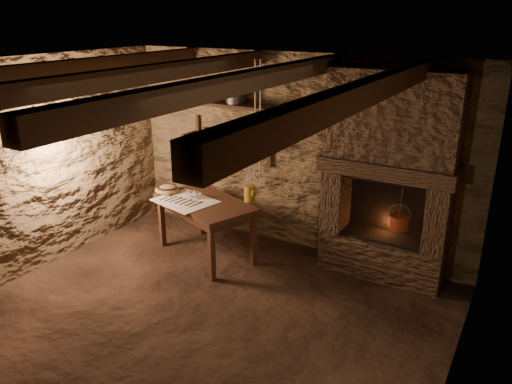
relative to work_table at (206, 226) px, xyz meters
The scene contains 24 objects.
floor 1.43m from the work_table, 57.53° to the right, with size 4.50×4.50×0.00m, color black.
back_wall 1.38m from the work_table, 48.39° to the left, with size 4.50×0.04×2.40m, color #483421.
left_wall 2.07m from the work_table, 142.32° to the right, with size 0.04×4.00×2.40m, color #483421.
right_wall 3.31m from the work_table, 21.28° to the right, with size 0.04×4.00×2.40m, color #483421.
ceiling 2.45m from the work_table, 57.53° to the right, with size 4.50×4.00×0.04m, color black.
beam_far_left 2.38m from the work_table, 123.06° to the right, with size 0.14×3.95×0.16m, color black.
beam_mid_left 2.27m from the work_table, 78.29° to the right, with size 0.14×3.95×0.16m, color black.
beam_mid_right 2.57m from the work_table, 43.18° to the right, with size 0.14×3.95×0.16m, color black.
beam_far_right 3.18m from the work_table, 27.47° to the right, with size 0.14×3.95×0.16m, color black.
shelf_lower 1.14m from the work_table, 99.13° to the left, with size 1.25×0.30×0.04m, color black.
shelf_upper 1.53m from the work_table, 99.13° to the left, with size 1.25×0.30×0.04m, color black.
hearth 2.25m from the work_table, 16.86° to the left, with size 1.43×0.51×2.30m.
work_table is the anchor object (origin of this frame).
linen_cloth 0.40m from the work_table, 147.27° to the right, with size 0.68×0.55×0.01m, color white.
pewter_cutlery_row 0.42m from the work_table, 142.93° to the right, with size 0.57×0.22×0.01m, color gray, non-canonical shape.
drinking_glasses 0.42m from the work_table, behind, with size 0.22×0.07×0.09m, color white, non-canonical shape.
stoneware_jug 0.75m from the work_table, 28.88° to the left, with size 0.16×0.16×0.46m.
wooden_bowl 0.68m from the work_table, behind, with size 0.30×0.30×0.11m, color olive.
iron_stockpot 1.63m from the work_table, 87.24° to the left, with size 0.25×0.25×0.19m, color #292724.
tin_pan 1.76m from the work_table, 115.67° to the left, with size 0.29×0.29×0.04m, color gray.
small_kettle 1.20m from the work_table, 86.43° to the left, with size 0.15×0.11×0.15m, color gray, non-canonical shape.
rusty_tin 1.27m from the work_table, 122.32° to the left, with size 0.10×0.10×0.10m, color #571811.
red_pot 2.26m from the work_table, 14.38° to the left, with size 0.28×0.28×0.54m.
hanging_ropes 1.63m from the work_table, ahead, with size 0.08×0.08×1.20m, color #C8B48D, non-canonical shape.
Camera 1 is at (2.57, -3.32, 2.82)m, focal length 35.00 mm.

